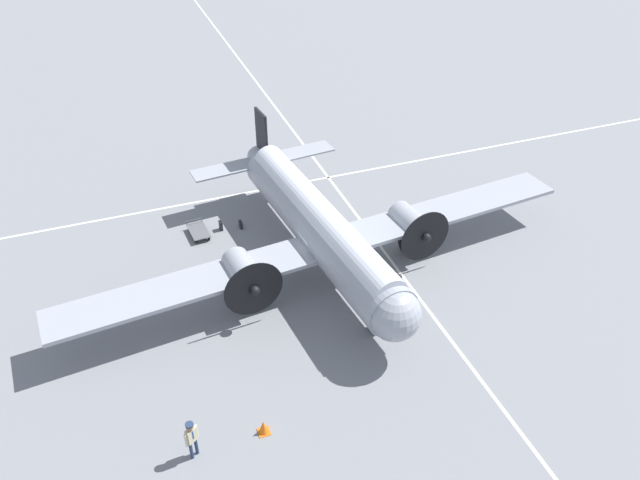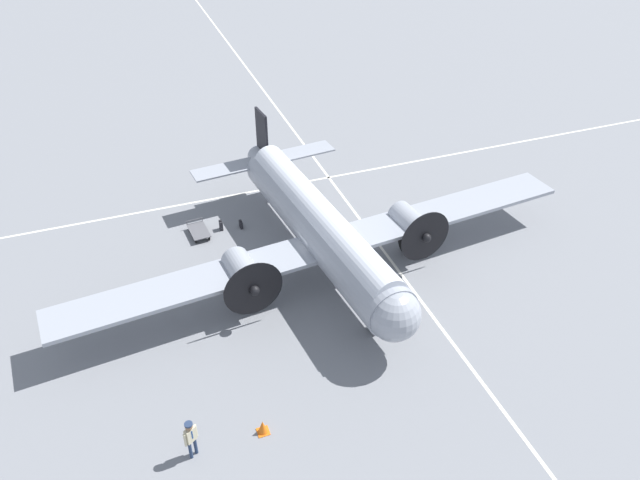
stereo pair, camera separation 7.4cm
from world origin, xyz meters
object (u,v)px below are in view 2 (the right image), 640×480
object	(u,v)px
suitcase_near_door	(241,224)
baggage_cart	(199,231)
crew_foreground	(191,436)
traffic_cone	(263,427)
suitcase_upright_spare	(221,225)
airliner_main	(324,231)

from	to	relation	value
suitcase_near_door	baggage_cart	world-z (taller)	baggage_cart
crew_foreground	baggage_cart	size ratio (longest dim) A/B	1.04
baggage_cart	traffic_cone	world-z (taller)	traffic_cone
suitcase_near_door	suitcase_upright_spare	xyz separation A→B (m)	(0.21, 1.11, 0.07)
crew_foreground	traffic_cone	world-z (taller)	crew_foreground
suitcase_near_door	baggage_cart	xyz separation A→B (m)	(0.10, 2.41, 0.05)
suitcase_upright_spare	crew_foreground	bearing A→B (deg)	163.29
baggage_cart	traffic_cone	size ratio (longest dim) A/B	2.86
airliner_main	suitcase_near_door	world-z (taller)	airliner_main
airliner_main	suitcase_near_door	xyz separation A→B (m)	(5.22, 3.12, -2.25)
suitcase_upright_spare	traffic_cone	distance (m)	14.32
airliner_main	crew_foreground	world-z (taller)	airliner_main
baggage_cart	traffic_cone	distance (m)	14.13
suitcase_near_door	traffic_cone	xyz separation A→B (m)	(-14.03, 2.68, 0.08)
suitcase_upright_spare	baggage_cart	bearing A→B (deg)	94.69
crew_foreground	suitcase_near_door	world-z (taller)	crew_foreground
airliner_main	suitcase_upright_spare	xyz separation A→B (m)	(5.43, 4.23, -2.18)
crew_foreground	baggage_cart	bearing A→B (deg)	-134.50
airliner_main	baggage_cart	world-z (taller)	airliner_main
crew_foreground	baggage_cart	world-z (taller)	crew_foreground
crew_foreground	suitcase_near_door	size ratio (longest dim) A/B	3.97
suitcase_near_door	suitcase_upright_spare	size ratio (longest dim) A/B	0.78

